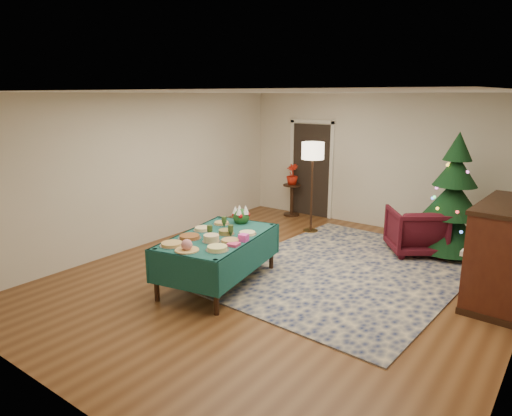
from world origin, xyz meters
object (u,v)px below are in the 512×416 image
Objects in this scene: gift_box at (244,238)px; armchair at (416,229)px; floor_lamp at (313,156)px; potted_plant at (292,179)px; christmas_tree at (453,201)px; side_table at (292,200)px; buffet_table at (218,245)px; piano at (504,254)px.

armchair reaches higher than gift_box.
floor_lamp reaches higher than potted_plant.
armchair is at bearing -149.85° from christmas_tree.
floor_lamp is at bearing -41.18° from potted_plant.
side_table is at bearing -52.59° from armchair.
buffet_table is 3.19m from floor_lamp.
floor_lamp reaches higher than buffet_table.
buffet_table is 3.53m from armchair.
buffet_table is 4.43× the size of potted_plant.
side_table is 5.04m from piano.
armchair is at bearing 58.17° from buffet_table.
gift_box is 0.25× the size of potted_plant.
buffet_table is at bearing -72.89° from potted_plant.
armchair is at bearing -16.56° from side_table.
gift_box is at bearing -120.33° from christmas_tree.
buffet_table is at bearing -72.89° from side_table.
floor_lamp is 3.89m from piano.
piano is at bearing 28.03° from buffet_table.
potted_plant is (-3.06, 0.91, 0.40)m from armchair.
piano is (4.57, -2.11, 0.31)m from side_table.
buffet_table is at bearing -151.97° from piano.
buffet_table is 4.09m from potted_plant.
floor_lamp is 1.13× the size of piano.
christmas_tree is at bearing 59.67° from gift_box.
piano is (3.37, 1.79, 0.07)m from buffet_table.
potted_plant reaches higher than gift_box.
gift_box is 3.77m from christmas_tree.
gift_box is 0.16× the size of side_table.
christmas_tree reaches higher than side_table.
gift_box is 4.24m from side_table.
floor_lamp reaches higher than armchair.
gift_box is 0.13× the size of armchair.
armchair reaches higher than buffet_table.
armchair is 1.24× the size of side_table.
potted_plant is (-0.99, 0.86, -0.67)m from floor_lamp.
potted_plant is 0.29× the size of piano.
christmas_tree is 1.33× the size of piano.
buffet_table is 0.48m from gift_box.
side_table is at bearing 155.19° from piano.
armchair is 0.75m from christmas_tree.
christmas_tree is (2.34, 3.28, 0.36)m from buffet_table.
christmas_tree reaches higher than piano.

